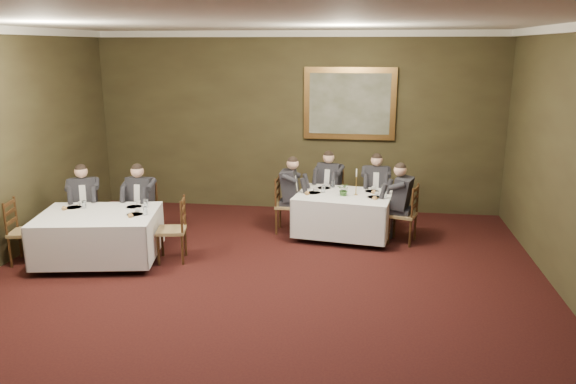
% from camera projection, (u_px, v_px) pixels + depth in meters
% --- Properties ---
extents(ground, '(10.00, 10.00, 0.00)m').
position_uv_depth(ground, '(244.00, 323.00, 6.71)').
color(ground, black).
rests_on(ground, ground).
extents(ceiling, '(8.00, 10.00, 0.10)m').
position_uv_depth(ceiling, '(237.00, 17.00, 5.83)').
color(ceiling, silver).
rests_on(ceiling, back_wall).
extents(back_wall, '(8.00, 0.10, 3.50)m').
position_uv_depth(back_wall, '(296.00, 123.00, 11.06)').
color(back_wall, '#322A19').
rests_on(back_wall, ground).
extents(crown_molding, '(8.00, 10.00, 0.12)m').
position_uv_depth(crown_molding, '(237.00, 23.00, 5.85)').
color(crown_molding, white).
rests_on(crown_molding, back_wall).
extents(table_main, '(1.76, 1.44, 0.67)m').
position_uv_depth(table_main, '(344.00, 212.00, 9.64)').
color(table_main, black).
rests_on(table_main, ground).
extents(table_second, '(1.96, 1.62, 0.67)m').
position_uv_depth(table_second, '(99.00, 234.00, 8.52)').
color(table_second, black).
rests_on(table_second, ground).
extents(chair_main_backleft, '(0.54, 0.53, 1.00)m').
position_uv_depth(chair_main_backleft, '(329.00, 206.00, 10.56)').
color(chair_main_backleft, olive).
rests_on(chair_main_backleft, ground).
extents(diner_main_backleft, '(0.52, 0.58, 1.35)m').
position_uv_depth(diner_main_backleft, '(329.00, 195.00, 10.49)').
color(diner_main_backleft, black).
rests_on(diner_main_backleft, chair_main_backleft).
extents(chair_main_backright, '(0.45, 0.43, 1.00)m').
position_uv_depth(chair_main_backright, '(375.00, 210.00, 10.33)').
color(chair_main_backright, olive).
rests_on(chair_main_backright, ground).
extents(diner_main_backright, '(0.43, 0.49, 1.35)m').
position_uv_depth(diner_main_backright, '(375.00, 198.00, 10.26)').
color(diner_main_backright, black).
rests_on(diner_main_backright, chair_main_backright).
extents(chair_main_endleft, '(0.43, 0.45, 1.00)m').
position_uv_depth(chair_main_endleft, '(287.00, 216.00, 9.96)').
color(chair_main_endleft, olive).
rests_on(chair_main_endleft, ground).
extents(diner_main_endleft, '(0.49, 0.42, 1.35)m').
position_uv_depth(diner_main_endleft, '(288.00, 204.00, 9.90)').
color(diner_main_endleft, black).
rests_on(diner_main_endleft, chair_main_endleft).
extents(chair_main_endright, '(0.53, 0.54, 1.00)m').
position_uv_depth(chair_main_endright, '(403.00, 226.00, 9.40)').
color(chair_main_endright, olive).
rests_on(chair_main_endright, ground).
extents(diner_main_endright, '(0.57, 0.52, 1.35)m').
position_uv_depth(diner_main_endright, '(403.00, 213.00, 9.35)').
color(diner_main_endright, black).
rests_on(diner_main_endright, chair_main_endright).
extents(chair_sec_backleft, '(0.57, 0.56, 1.00)m').
position_uv_depth(chair_sec_backleft, '(87.00, 226.00, 9.42)').
color(chair_sec_backleft, olive).
rests_on(chair_sec_backleft, ground).
extents(diner_sec_backleft, '(0.55, 0.60, 1.35)m').
position_uv_depth(diner_sec_backleft, '(85.00, 213.00, 9.35)').
color(diner_sec_backleft, black).
rests_on(diner_sec_backleft, chair_sec_backleft).
extents(chair_sec_backright, '(0.46, 0.44, 1.00)m').
position_uv_depth(chair_sec_backright, '(143.00, 225.00, 9.45)').
color(chair_sec_backright, olive).
rests_on(chair_sec_backright, ground).
extents(diner_sec_backright, '(0.43, 0.50, 1.35)m').
position_uv_depth(diner_sec_backright, '(142.00, 212.00, 9.38)').
color(diner_sec_backright, black).
rests_on(diner_sec_backright, chair_sec_backright).
extents(chair_sec_endright, '(0.50, 0.51, 1.00)m').
position_uv_depth(chair_sec_endright, '(173.00, 243.00, 8.61)').
color(chair_sec_endright, olive).
rests_on(chair_sec_endright, ground).
extents(chair_sec_endleft, '(0.50, 0.51, 1.00)m').
position_uv_depth(chair_sec_endleft, '(26.00, 245.00, 8.52)').
color(chair_sec_endleft, olive).
rests_on(chair_sec_endleft, ground).
extents(centerpiece, '(0.26, 0.24, 0.24)m').
position_uv_depth(centerpiece, '(344.00, 189.00, 9.43)').
color(centerpiece, '#2D5926').
rests_on(centerpiece, table_main).
extents(candlestick, '(0.07, 0.07, 0.47)m').
position_uv_depth(candlestick, '(356.00, 185.00, 9.47)').
color(candlestick, '#BB9139').
rests_on(candlestick, table_main).
extents(place_setting_table_main, '(0.33, 0.31, 0.14)m').
position_uv_depth(place_setting_table_main, '(327.00, 186.00, 10.00)').
color(place_setting_table_main, white).
rests_on(place_setting_table_main, table_main).
extents(place_setting_table_second, '(0.33, 0.32, 0.14)m').
position_uv_depth(place_setting_table_second, '(77.00, 205.00, 8.79)').
color(place_setting_table_second, white).
rests_on(place_setting_table_second, table_second).
extents(painting, '(1.76, 0.09, 1.38)m').
position_uv_depth(painting, '(350.00, 104.00, 10.76)').
color(painting, '#D89E4F').
rests_on(painting, back_wall).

